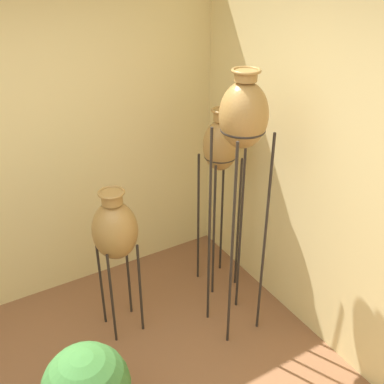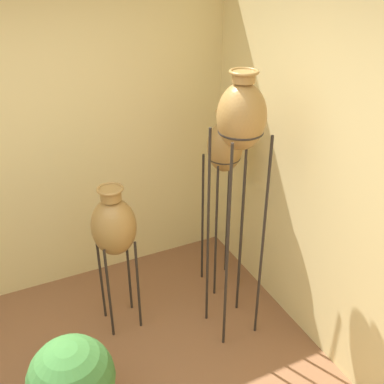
# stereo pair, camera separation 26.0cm
# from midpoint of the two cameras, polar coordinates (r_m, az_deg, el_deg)

# --- Properties ---
(wall_right) EXTENTS (0.06, 7.80, 2.70)m
(wall_right) POSITION_cam_midpoint_polar(r_m,az_deg,el_deg) (2.88, 20.76, -1.00)
(wall_right) COLOR beige
(wall_right) RESTS_ON ground_plane
(vase_stand_tall) EXTENTS (0.32, 0.32, 2.05)m
(vase_stand_tall) POSITION_cam_midpoint_polar(r_m,az_deg,el_deg) (2.88, 3.95, 8.86)
(vase_stand_tall) COLOR #28231E
(vase_stand_tall) RESTS_ON ground_plane
(vase_stand_medium) EXTENTS (0.28, 0.28, 1.63)m
(vase_stand_medium) POSITION_cam_midpoint_polar(r_m,az_deg,el_deg) (3.52, 1.52, 5.45)
(vase_stand_medium) COLOR #28231E
(vase_stand_medium) RESTS_ON ground_plane
(vase_stand_short) EXTENTS (0.33, 0.33, 1.23)m
(vase_stand_short) POSITION_cam_midpoint_polar(r_m,az_deg,el_deg) (3.27, -12.02, -4.86)
(vase_stand_short) COLOR #28231E
(vase_stand_short) RESTS_ON ground_plane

